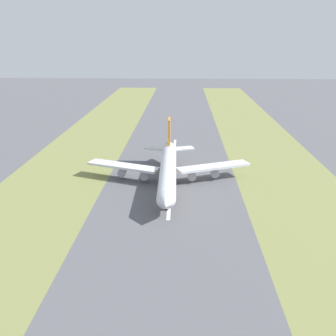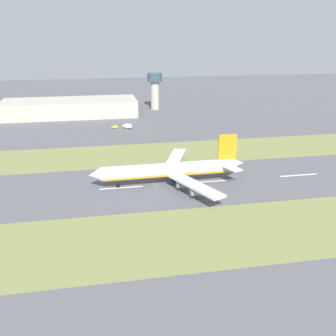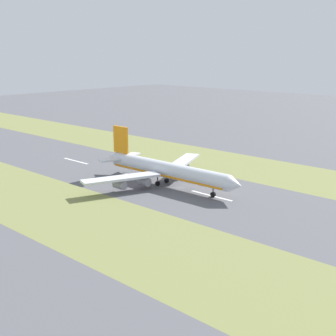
{
  "view_description": "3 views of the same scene",
  "coord_description": "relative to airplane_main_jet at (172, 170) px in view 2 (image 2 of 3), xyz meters",
  "views": [
    {
      "loc": [
        -4.21,
        131.68,
        52.79
      ],
      "look_at": [
        1.17,
        -4.91,
        7.0
      ],
      "focal_mm": 42.0,
      "sensor_mm": 36.0,
      "label": 1
    },
    {
      "loc": [
        -152.32,
        24.39,
        61.86
      ],
      "look_at": [
        1.17,
        -4.91,
        7.0
      ],
      "focal_mm": 42.0,
      "sensor_mm": 36.0,
      "label": 2
    },
    {
      "loc": [
        127.58,
        111.65,
        50.11
      ],
      "look_at": [
        1.17,
        -4.91,
        7.0
      ],
      "focal_mm": 50.0,
      "sensor_mm": 36.0,
      "label": 3
    }
  ],
  "objects": [
    {
      "name": "grass_median_west",
      "position": [
        -46.2,
        6.82,
        -6.02
      ],
      "size": [
        40.0,
        600.0,
        0.01
      ],
      "primitive_type": "cube",
      "color": "olive",
      "rests_on": "ground"
    },
    {
      "name": "centreline_dash_mid",
      "position": [
        -1.2,
        -18.1,
        -6.01
      ],
      "size": [
        1.2,
        18.0,
        0.01
      ],
      "primitive_type": "cube",
      "color": "silver",
      "rests_on": "ground"
    },
    {
      "name": "ground_plane",
      "position": [
        -1.2,
        6.82,
        -6.02
      ],
      "size": [
        800.0,
        800.0,
        0.0
      ],
      "primitive_type": "plane",
      "color": "#56565B"
    },
    {
      "name": "apron_car",
      "position": [
        104.94,
        18.06,
        -5.02
      ],
      "size": [
        2.25,
        4.5,
        2.03
      ],
      "color": "gold",
      "rests_on": "ground"
    },
    {
      "name": "control_tower",
      "position": [
        166.66,
        -18.94,
        12.13
      ],
      "size": [
        12.0,
        12.0,
        29.44
      ],
      "color": "#B2AD9E",
      "rests_on": "ground"
    },
    {
      "name": "terminal_building",
      "position": [
        152.44,
        48.87,
        0.1
      ],
      "size": [
        36.0,
        100.2,
        12.25
      ],
      "primitive_type": "cube",
      "color": "#B2AD9E",
      "rests_on": "ground"
    },
    {
      "name": "centreline_dash_far",
      "position": [
        -1.2,
        21.9,
        -6.01
      ],
      "size": [
        1.2,
        18.0,
        0.01
      ],
      "primitive_type": "cube",
      "color": "silver",
      "rests_on": "ground"
    },
    {
      "name": "grass_median_east",
      "position": [
        43.8,
        6.82,
        -6.02
      ],
      "size": [
        40.0,
        600.0,
        0.01
      ],
      "primitive_type": "cube",
      "color": "olive",
      "rests_on": "ground"
    },
    {
      "name": "airplane_main_jet",
      "position": [
        0.0,
        0.0,
        0.0
      ],
      "size": [
        64.12,
        67.09,
        20.2
      ],
      "color": "silver",
      "rests_on": "ground"
    },
    {
      "name": "service_truck",
      "position": [
        103.04,
        9.73,
        -4.36
      ],
      "size": [
        5.57,
        5.99,
        3.1
      ],
      "color": "white",
      "rests_on": "ground"
    },
    {
      "name": "centreline_dash_near",
      "position": [
        -1.2,
        -58.1,
        -6.01
      ],
      "size": [
        1.2,
        18.0,
        0.01
      ],
      "primitive_type": "cube",
      "color": "silver",
      "rests_on": "ground"
    }
  ]
}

